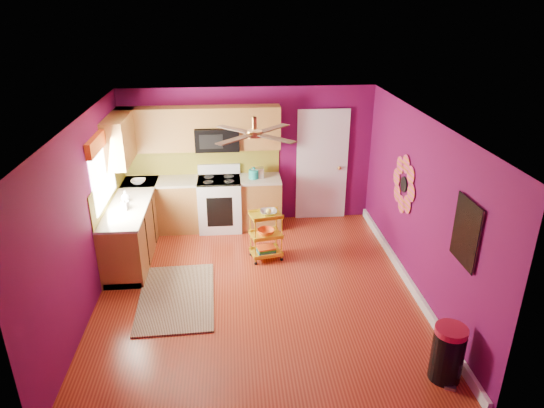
{
  "coord_description": "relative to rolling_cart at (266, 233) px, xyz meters",
  "views": [
    {
      "loc": [
        -0.3,
        -5.94,
        3.92
      ],
      "look_at": [
        0.24,
        0.4,
        1.19
      ],
      "focal_mm": 32.0,
      "sensor_mm": 36.0,
      "label": 1
    }
  ],
  "objects": [
    {
      "name": "ceiling_fan",
      "position": [
        -0.2,
        -0.74,
        1.84
      ],
      "size": [
        1.01,
        1.01,
        0.26
      ],
      "color": "#BF8C3F",
      "rests_on": "ground"
    },
    {
      "name": "lower_cabinets",
      "position": [
        -1.55,
        0.87,
        -0.02
      ],
      "size": [
        2.81,
        2.31,
        0.94
      ],
      "color": "brown",
      "rests_on": "ground"
    },
    {
      "name": "panel_door",
      "position": [
        1.15,
        1.52,
        0.57
      ],
      "size": [
        0.95,
        0.11,
        2.15
      ],
      "color": "white",
      "rests_on": "ground"
    },
    {
      "name": "teal_kettle",
      "position": [
        -0.13,
        1.23,
        0.57
      ],
      "size": [
        0.18,
        0.18,
        0.21
      ],
      "color": "teal",
      "rests_on": "lower_cabinets"
    },
    {
      "name": "soap_bottle_a",
      "position": [
        -2.15,
        -0.0,
        0.58
      ],
      "size": [
        0.08,
        0.08,
        0.18
      ],
      "primitive_type": "imported",
      "color": "#EA3F72",
      "rests_on": "lower_cabinets"
    },
    {
      "name": "trash_can",
      "position": [
        1.77,
        -2.85,
        -0.11
      ],
      "size": [
        0.46,
        0.46,
        0.67
      ],
      "color": "black",
      "rests_on": "ground"
    },
    {
      "name": "soap_bottle_b",
      "position": [
        -2.2,
        0.34,
        0.58
      ],
      "size": [
        0.14,
        0.14,
        0.18
      ],
      "primitive_type": "imported",
      "color": "white",
      "rests_on": "lower_cabinets"
    },
    {
      "name": "toaster",
      "position": [
        -0.06,
        1.28,
        0.58
      ],
      "size": [
        0.22,
        0.15,
        0.18
      ],
      "primitive_type": "cube",
      "color": "beige",
      "rests_on": "lower_cabinets"
    },
    {
      "name": "electric_range",
      "position": [
        -0.75,
        1.23,
        0.03
      ],
      "size": [
        0.76,
        0.66,
        1.13
      ],
      "color": "white",
      "rests_on": "ground"
    },
    {
      "name": "counter_cup",
      "position": [
        -2.16,
        0.09,
        0.54
      ],
      "size": [
        0.13,
        0.13,
        0.1
      ],
      "primitive_type": "imported",
      "color": "white",
      "rests_on": "lower_cabinets"
    },
    {
      "name": "left_window",
      "position": [
        -2.42,
        0.11,
        1.29
      ],
      "size": [
        0.08,
        1.35,
        1.08
      ],
      "color": "white",
      "rests_on": "ground"
    },
    {
      "name": "room_envelope",
      "position": [
        -0.17,
        -0.94,
        1.18
      ],
      "size": [
        4.54,
        5.04,
        2.52
      ],
      "color": "#5E0A43",
      "rests_on": "ground"
    },
    {
      "name": "rolling_cart",
      "position": [
        0.0,
        0.0,
        0.0
      ],
      "size": [
        0.55,
        0.45,
        0.88
      ],
      "color": "yellow",
      "rests_on": "ground"
    },
    {
      "name": "upper_cabinetry",
      "position": [
        -1.44,
        1.23,
        1.35
      ],
      "size": [
        2.8,
        2.3,
        1.26
      ],
      "color": "brown",
      "rests_on": "ground"
    },
    {
      "name": "right_wall_art",
      "position": [
        2.03,
        -1.28,
        0.99
      ],
      "size": [
        0.04,
        2.74,
        1.04
      ],
      "color": "black",
      "rests_on": "ground"
    },
    {
      "name": "counter_dish",
      "position": [
        -2.14,
        1.16,
        0.52
      ],
      "size": [
        0.25,
        0.25,
        0.06
      ],
      "primitive_type": "imported",
      "color": "white",
      "rests_on": "lower_cabinets"
    },
    {
      "name": "ground",
      "position": [
        -0.2,
        -0.94,
        -0.45
      ],
      "size": [
        5.0,
        5.0,
        0.0
      ],
      "primitive_type": "plane",
      "color": "maroon",
      "rests_on": "ground"
    },
    {
      "name": "shag_rug",
      "position": [
        -1.35,
        -1.01,
        -0.44
      ],
      "size": [
        1.09,
        1.73,
        0.02
      ],
      "primitive_type": "cube",
      "rotation": [
        0.0,
        0.0,
        0.03
      ],
      "color": "#321C10",
      "rests_on": "ground"
    }
  ]
}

